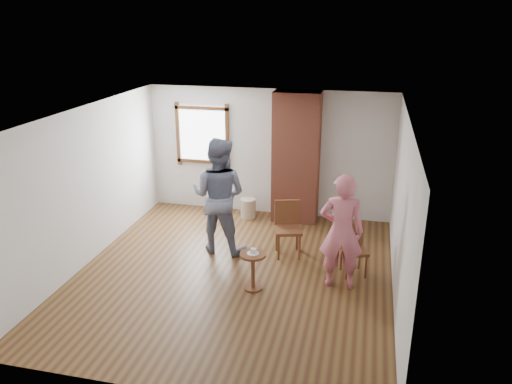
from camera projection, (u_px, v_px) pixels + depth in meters
The scene contains 12 objects.
ground at pixel (234, 274), 8.08m from camera, with size 5.50×5.50×0.00m, color brown.
room_shell at pixel (239, 156), 8.03m from camera, with size 5.04×5.52×2.62m.
brick_chimney at pixel (296, 158), 9.80m from camera, with size 0.90×0.50×2.60m, color #B0563E.
stoneware_crock at pixel (248, 208), 10.26m from camera, with size 0.31×0.31×0.40m, color #C7B18F.
dark_pot at pixel (228, 219), 10.05m from camera, with size 0.13×0.13×0.13m, color black.
dining_chair_left at pixel (288, 225), 8.61m from camera, with size 0.55×0.55×0.95m.
dining_chair_right at pixel (353, 246), 7.99m from camera, with size 0.50×0.50×0.83m.
side_table at pixel (253, 265), 7.52m from camera, with size 0.40×0.40×0.60m.
cake_plate at pixel (253, 253), 7.45m from camera, with size 0.18×0.18×0.01m, color white.
cake_slice at pixel (254, 251), 7.44m from camera, with size 0.08×0.07×0.06m, color white.
man at pixel (219, 196), 8.58m from camera, with size 0.99×0.77×2.04m, color #161A3E.
person_pink at pixel (341, 232), 7.45m from camera, with size 0.66×0.43×1.82m, color #CB6577.
Camera 1 is at (1.97, -6.88, 4.00)m, focal length 35.00 mm.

